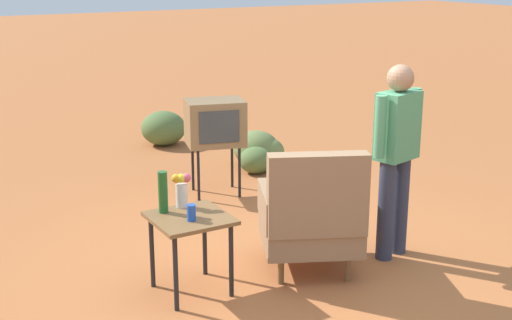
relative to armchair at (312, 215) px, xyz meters
name	(u,v)px	position (x,y,z in m)	size (l,w,h in m)	color
ground_plane	(306,279)	(0.10, 0.08, -0.50)	(60.00, 60.00, 0.00)	#AD6033
armchair	(312,215)	(0.00, 0.00, 0.00)	(1.02, 1.03, 1.06)	brown
side_table	(190,227)	(0.97, -0.19, 0.02)	(0.56, 0.56, 0.61)	black
tv_on_stand	(215,123)	(-0.25, -2.18, 0.28)	(0.70, 0.58, 1.03)	black
person_standing	(396,150)	(-0.80, 0.05, 0.44)	(0.56, 0.30, 1.64)	#2D3347
soda_can_blue	(191,213)	(1.00, -0.10, 0.17)	(0.07, 0.07, 0.12)	blue
bottle_wine_green	(163,192)	(1.10, -0.36, 0.27)	(0.07, 0.07, 0.32)	#1E5623
flower_vase	(181,189)	(0.93, -0.41, 0.26)	(0.15, 0.09, 0.27)	silver
shrub_near	(256,160)	(-1.01, -2.63, -0.34)	(0.41, 0.41, 0.32)	#516B38
shrub_mid	(163,128)	(-0.58, -4.41, -0.26)	(0.61, 0.61, 0.47)	#516B38
shrub_far	(265,152)	(-1.25, -2.82, -0.32)	(0.47, 0.47, 0.36)	olive
shrub_lone	(256,148)	(-1.18, -2.91, -0.28)	(0.56, 0.56, 0.43)	olive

